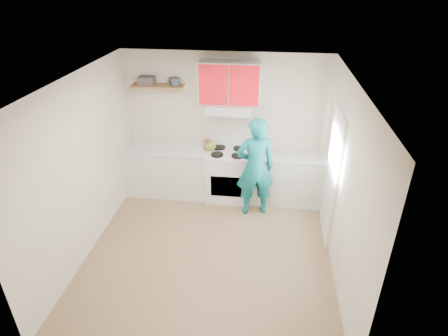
# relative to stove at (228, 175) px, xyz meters

# --- Properties ---
(floor) EXTENTS (3.80, 3.80, 0.00)m
(floor) POSITION_rel_stove_xyz_m (-0.10, -1.57, -0.46)
(floor) COLOR brown
(floor) RESTS_ON ground
(ceiling) EXTENTS (3.60, 3.80, 0.04)m
(ceiling) POSITION_rel_stove_xyz_m (-0.10, -1.57, 2.14)
(ceiling) COLOR white
(ceiling) RESTS_ON floor
(back_wall) EXTENTS (3.60, 0.04, 2.60)m
(back_wall) POSITION_rel_stove_xyz_m (-0.10, 0.32, 0.84)
(back_wall) COLOR beige
(back_wall) RESTS_ON floor
(front_wall) EXTENTS (3.60, 0.04, 2.60)m
(front_wall) POSITION_rel_stove_xyz_m (-0.10, -3.47, 0.84)
(front_wall) COLOR beige
(front_wall) RESTS_ON floor
(left_wall) EXTENTS (0.04, 3.80, 2.60)m
(left_wall) POSITION_rel_stove_xyz_m (-1.90, -1.57, 0.84)
(left_wall) COLOR beige
(left_wall) RESTS_ON floor
(right_wall) EXTENTS (0.04, 3.80, 2.60)m
(right_wall) POSITION_rel_stove_xyz_m (1.70, -1.57, 0.84)
(right_wall) COLOR beige
(right_wall) RESTS_ON floor
(door) EXTENTS (0.05, 0.85, 2.05)m
(door) POSITION_rel_stove_xyz_m (1.68, -0.88, 0.56)
(door) COLOR white
(door) RESTS_ON floor
(door_glass) EXTENTS (0.01, 0.55, 0.95)m
(door_glass) POSITION_rel_stove_xyz_m (1.65, -0.88, 0.99)
(door_glass) COLOR white
(door_glass) RESTS_ON door
(counter_left) EXTENTS (1.52, 0.60, 0.90)m
(counter_left) POSITION_rel_stove_xyz_m (-1.14, 0.02, -0.01)
(counter_left) COLOR silver
(counter_left) RESTS_ON floor
(counter_right) EXTENTS (1.32, 0.60, 0.90)m
(counter_right) POSITION_rel_stove_xyz_m (1.04, 0.02, -0.01)
(counter_right) COLOR silver
(counter_right) RESTS_ON floor
(stove) EXTENTS (0.76, 0.65, 0.92)m
(stove) POSITION_rel_stove_xyz_m (0.00, 0.00, 0.00)
(stove) COLOR white
(stove) RESTS_ON floor
(range_hood) EXTENTS (0.76, 0.44, 0.15)m
(range_hood) POSITION_rel_stove_xyz_m (0.00, 0.10, 1.24)
(range_hood) COLOR silver
(range_hood) RESTS_ON back_wall
(upper_cabinets) EXTENTS (1.02, 0.33, 0.70)m
(upper_cabinets) POSITION_rel_stove_xyz_m (0.00, 0.16, 1.66)
(upper_cabinets) COLOR red
(upper_cabinets) RESTS_ON back_wall
(shelf) EXTENTS (0.90, 0.30, 0.04)m
(shelf) POSITION_rel_stove_xyz_m (-1.25, 0.18, 1.56)
(shelf) COLOR brown
(shelf) RESTS_ON back_wall
(books) EXTENTS (0.28, 0.21, 0.14)m
(books) POSITION_rel_stove_xyz_m (-1.43, 0.18, 1.65)
(books) COLOR #443C42
(books) RESTS_ON shelf
(tin) EXTENTS (0.22, 0.22, 0.12)m
(tin) POSITION_rel_stove_xyz_m (-0.95, 0.21, 1.64)
(tin) COLOR #333D4C
(tin) RESTS_ON shelf
(kettle) EXTENTS (0.24, 0.24, 0.16)m
(kettle) POSITION_rel_stove_xyz_m (-0.32, 0.05, 0.54)
(kettle) COLOR olive
(kettle) RESTS_ON stove
(crock) EXTENTS (0.18, 0.18, 0.19)m
(crock) POSITION_rel_stove_xyz_m (-0.38, 0.07, 0.53)
(crock) COLOR brown
(crock) RESTS_ON counter_left
(cutting_board) EXTENTS (0.36, 0.31, 0.02)m
(cutting_board) POSITION_rel_stove_xyz_m (0.99, -0.06, 0.45)
(cutting_board) COLOR olive
(cutting_board) RESTS_ON counter_right
(silicone_mat) EXTENTS (0.32, 0.28, 0.01)m
(silicone_mat) POSITION_rel_stove_xyz_m (1.36, -0.01, 0.44)
(silicone_mat) COLOR red
(silicone_mat) RESTS_ON counter_right
(person) EXTENTS (0.72, 0.56, 1.75)m
(person) POSITION_rel_stove_xyz_m (0.50, -0.44, 0.42)
(person) COLOR #0C656C
(person) RESTS_ON floor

